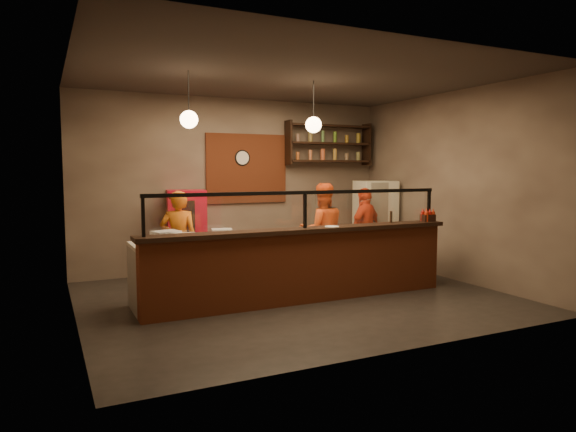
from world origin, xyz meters
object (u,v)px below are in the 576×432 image
cook_left (179,241)px  cook_mid (322,231)px  cook_right (365,230)px  pizza_dough (353,232)px  fridge (375,223)px  condiment_caddy (428,218)px  red_cooler (187,234)px  pepper_mill (391,217)px  wall_clock (242,158)px

cook_left → cook_mid: cook_mid is taller
cook_right → pizza_dough: bearing=24.0°
fridge → cook_right: bearing=-130.5°
cook_left → condiment_caddy: cook_left is taller
red_cooler → pizza_dough: 2.95m
pizza_dough → pepper_mill: pepper_mill is taller
cook_mid → red_cooler: cook_mid is taller
cook_right → condiment_caddy: cook_right is taller
fridge → pepper_mill: (-1.06, -1.93, 0.32)m
red_cooler → condiment_caddy: bearing=-27.2°
red_cooler → pepper_mill: red_cooler is taller
wall_clock → fridge: bearing=-17.0°
fridge → pizza_dough: fridge is taller
fridge → pepper_mill: bearing=-110.2°
wall_clock → cook_left: wall_clock is taller
cook_left → fridge: size_ratio=0.94×
cook_left → red_cooler: size_ratio=1.02×
red_cooler → pizza_dough: red_cooler is taller
cook_right → red_cooler: 3.24m
wall_clock → fridge: 2.91m
pizza_dough → fridge: bearing=45.9°
cook_left → cook_mid: (2.42, -0.20, 0.05)m
cook_right → red_cooler: cook_right is taller
cook_right → red_cooler: size_ratio=1.01×
fridge → pepper_mill: size_ratio=9.25×
cook_left → cook_right: size_ratio=1.01×
pepper_mill → cook_mid: bearing=115.7°
cook_left → cook_right: cook_left is taller
cook_right → condiment_caddy: bearing=71.2°
cook_left → red_cooler: bearing=-93.6°
cook_mid → cook_right: 1.11m
cook_right → pizza_dough: (-0.97, -1.09, 0.13)m
pepper_mill → pizza_dough: bearing=141.4°
wall_clock → pepper_mill: (1.44, -2.69, -0.95)m
fridge → pizza_dough: 2.18m
cook_left → pepper_mill: (2.98, -1.37, 0.37)m
cook_left → cook_mid: bearing=-167.4°
red_cooler → pizza_dough: size_ratio=2.78×
cook_mid → condiment_caddy: size_ratio=8.29×
condiment_caddy → cook_mid: bearing=134.7°
cook_mid → fridge: 1.79m
pizza_dough → wall_clock: bearing=112.9°
fridge → red_cooler: fridge is taller
cook_left → pizza_dough: (2.53, -1.01, 0.13)m
cook_mid → condiment_caddy: bearing=148.4°
cook_mid → pizza_dough: cook_mid is taller
wall_clock → cook_mid: (0.87, -1.52, -1.27)m
condiment_caddy → pizza_dough: bearing=158.8°
cook_mid → cook_right: cook_mid is taller
wall_clock → pizza_dough: bearing=-67.1°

